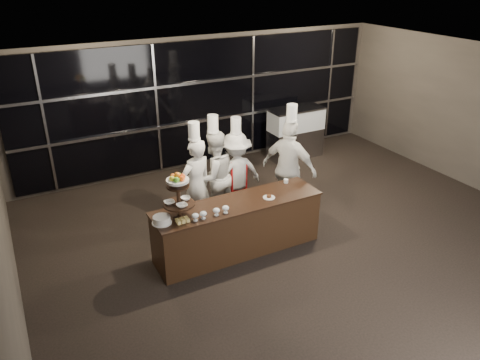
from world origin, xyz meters
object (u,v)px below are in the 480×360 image
chef_b (214,176)px  chef_d (289,168)px  layer_cake (162,220)px  chef_a (196,185)px  display_stand (178,192)px  buffet_counter (238,227)px  chef_c (236,173)px  display_case (296,130)px

chef_b → chef_d: 1.41m
layer_cake → chef_a: chef_a is taller
display_stand → chef_a: (0.69, 0.97, -0.44)m
buffet_counter → chef_c: chef_c is taller
chef_a → chef_d: chef_d is taller
chef_b → display_stand: bearing=-133.6°
chef_b → buffet_counter: bearing=-96.5°
display_stand → chef_a: bearing=54.7°
display_case → display_stand: bearing=-144.1°
layer_cake → chef_b: chef_b is taller
chef_a → chef_b: chef_a is taller
display_stand → layer_cake: bearing=-170.7°
chef_b → chef_c: 0.49m
chef_a → chef_b: bearing=26.4°
layer_cake → chef_b: bearing=40.8°
buffet_counter → chef_a: chef_a is taller
chef_d → display_case: bearing=53.2°
buffet_counter → chef_d: chef_d is taller
buffet_counter → chef_c: 1.43m
buffet_counter → chef_b: bearing=83.5°
buffet_counter → chef_a: 1.11m
chef_d → chef_a: bearing=171.8°
layer_cake → chef_a: size_ratio=0.15×
chef_c → buffet_counter: bearing=-116.4°
display_case → chef_d: size_ratio=0.62×
layer_cake → display_case: size_ratio=0.22×
chef_a → chef_d: bearing=-8.2°
display_case → chef_d: bearing=-126.8°
display_stand → chef_c: size_ratio=0.39×
display_case → chef_b: (-3.08, -1.86, 0.19)m
chef_a → chef_d: size_ratio=0.94×
chef_a → buffet_counter: bearing=-72.0°
chef_b → chef_d: bearing=-20.0°
buffet_counter → display_case: size_ratio=2.10×
buffet_counter → chef_c: (0.62, 1.24, 0.35)m
chef_a → chef_d: (1.77, -0.26, 0.05)m
display_stand → layer_cake: display_stand is taller
layer_cake → display_case: bearing=34.5°
buffet_counter → chef_a: bearing=108.0°
layer_cake → chef_b: size_ratio=0.15×
chef_c → chef_b: bearing=-174.0°
layer_cake → display_case: (4.52, 3.10, -0.29)m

